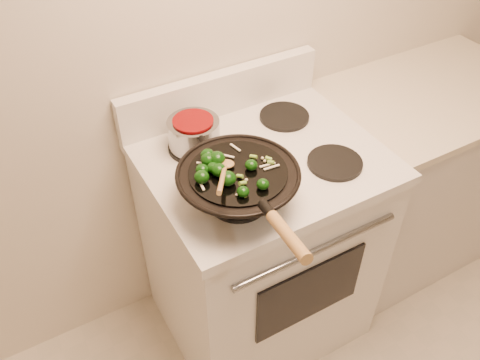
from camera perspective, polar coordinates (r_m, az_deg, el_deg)
stove at (r=2.00m, az=2.21°, el=-7.26°), size 0.78×0.67×1.08m
counter_unit at (r=2.45m, az=18.86°, el=0.59°), size 0.87×0.62×0.91m
wok at (r=1.47m, az=-0.14°, el=-0.54°), size 0.36×0.60×0.20m
stirfry at (r=1.43m, az=-2.15°, el=1.33°), size 0.25×0.23×0.04m
wooden_spoon at (r=1.39m, az=-1.85°, el=0.91°), size 0.15×0.22×0.10m
saucepan at (r=1.69m, az=-5.19°, el=5.27°), size 0.17×0.28×0.10m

